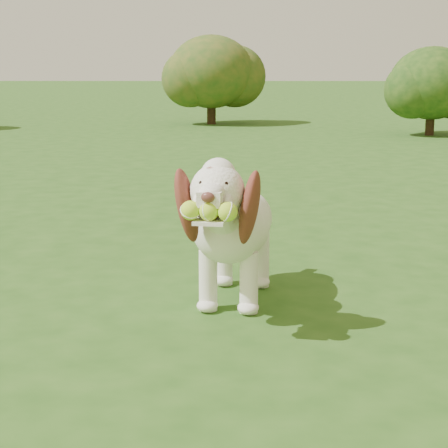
{
  "coord_description": "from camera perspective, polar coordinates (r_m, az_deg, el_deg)",
  "views": [
    {
      "loc": [
        -0.27,
        -3.42,
        1.06
      ],
      "look_at": [
        -0.3,
        -0.43,
        0.41
      ],
      "focal_mm": 60.0,
      "sensor_mm": 36.0,
      "label": 1
    }
  ],
  "objects": [
    {
      "name": "dog",
      "position": [
        3.27,
        0.67,
        0.13
      ],
      "size": [
        0.47,
        1.07,
        0.7
      ],
      "rotation": [
        0.0,
        0.0,
        -0.17
      ],
      "color": "white",
      "rests_on": "ground"
    },
    {
      "name": "shrub_b",
      "position": [
        13.09,
        -0.98,
        11.52
      ],
      "size": [
        1.47,
        1.47,
        1.52
      ],
      "color": "#382314",
      "rests_on": "ground"
    },
    {
      "name": "shrub_c",
      "position": [
        11.46,
        15.58,
        10.29
      ],
      "size": [
        1.24,
        1.24,
        1.28
      ],
      "color": "#382314",
      "rests_on": "ground"
    },
    {
      "name": "ground",
      "position": [
        3.59,
        4.86,
        -4.94
      ],
      "size": [
        80.0,
        80.0,
        0.0
      ],
      "primitive_type": "plane",
      "color": "#244C15",
      "rests_on": "ground"
    }
  ]
}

